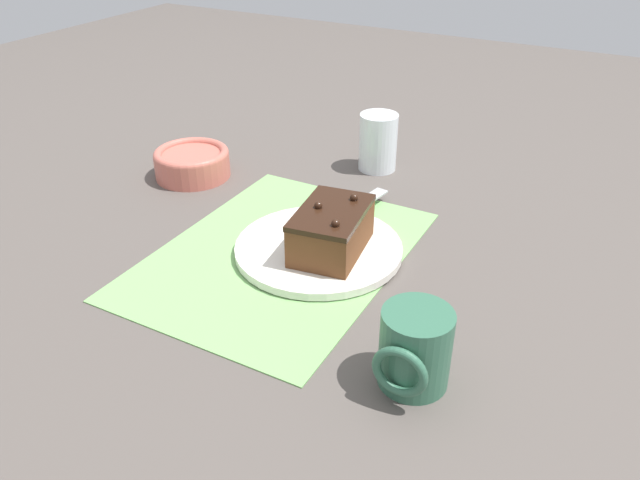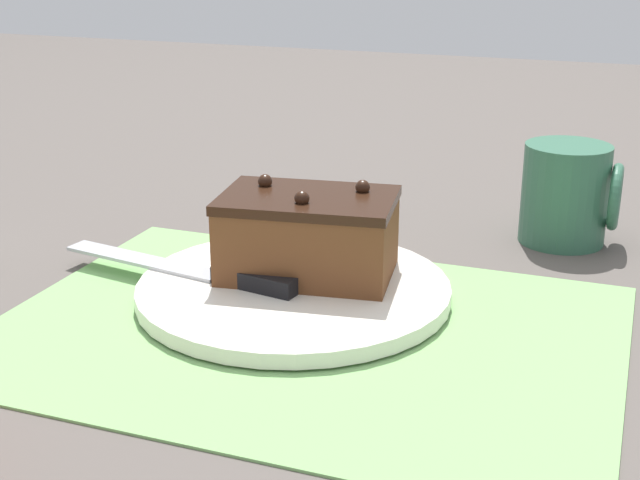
{
  "view_description": "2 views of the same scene",
  "coord_description": "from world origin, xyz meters",
  "px_view_note": "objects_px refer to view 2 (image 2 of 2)",
  "views": [
    {
      "loc": [
        0.67,
        0.43,
        0.5
      ],
      "look_at": [
        -0.0,
        0.07,
        0.04
      ],
      "focal_mm": 35.0,
      "sensor_mm": 36.0,
      "label": 1
    },
    {
      "loc": [
        0.22,
        -0.56,
        0.29
      ],
      "look_at": [
        -0.01,
        0.06,
        0.05
      ],
      "focal_mm": 50.0,
      "sensor_mm": 36.0,
      "label": 2
    }
  ],
  "objects_px": {
    "serving_knife": "(216,273)",
    "coffee_mug": "(568,194)",
    "cake_plate": "(294,290)",
    "chocolate_cake": "(308,235)"
  },
  "relations": [
    {
      "from": "coffee_mug",
      "to": "cake_plate",
      "type": "bearing_deg",
      "value": -130.3
    },
    {
      "from": "serving_knife",
      "to": "coffee_mug",
      "type": "relative_size",
      "value": 2.42
    },
    {
      "from": "cake_plate",
      "to": "chocolate_cake",
      "type": "height_order",
      "value": "chocolate_cake"
    },
    {
      "from": "serving_knife",
      "to": "coffee_mug",
      "type": "xyz_separation_m",
      "value": [
        0.25,
        0.24,
        0.03
      ]
    },
    {
      "from": "serving_knife",
      "to": "cake_plate",
      "type": "bearing_deg",
      "value": -68.42
    },
    {
      "from": "cake_plate",
      "to": "serving_knife",
      "type": "bearing_deg",
      "value": -167.74
    },
    {
      "from": "cake_plate",
      "to": "chocolate_cake",
      "type": "xyz_separation_m",
      "value": [
        0.0,
        0.02,
        0.04
      ]
    },
    {
      "from": "coffee_mug",
      "to": "chocolate_cake",
      "type": "bearing_deg",
      "value": -132.88
    },
    {
      "from": "serving_knife",
      "to": "coffee_mug",
      "type": "distance_m",
      "value": 0.35
    },
    {
      "from": "chocolate_cake",
      "to": "coffee_mug",
      "type": "xyz_separation_m",
      "value": [
        0.19,
        0.2,
        -0.0
      ]
    }
  ]
}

